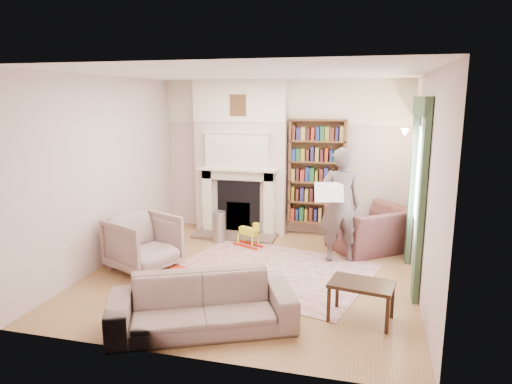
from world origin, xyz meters
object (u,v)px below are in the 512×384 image
(armchair_reading, at_px, (369,229))
(paraffin_heater, at_px, (219,227))
(sofa, at_px, (203,304))
(bookcase, at_px, (317,172))
(coffee_table, at_px, (361,301))
(armchair_left, at_px, (143,243))
(rocking_horse, at_px, (248,234))
(man_reading, at_px, (340,205))

(armchair_reading, xyz_separation_m, paraffin_heater, (-2.54, -0.16, -0.10))
(armchair_reading, distance_m, sofa, 3.55)
(armchair_reading, bearing_deg, sofa, 22.61)
(bookcase, bearing_deg, paraffin_heater, -151.78)
(sofa, relative_size, coffee_table, 2.84)
(armchair_left, relative_size, coffee_table, 1.25)
(coffee_table, relative_size, rocking_horse, 1.38)
(rocking_horse, bearing_deg, sofa, -60.54)
(bookcase, height_order, sofa, bookcase)
(bookcase, bearing_deg, armchair_left, -133.77)
(bookcase, distance_m, armchair_left, 3.32)
(rocking_horse, bearing_deg, armchair_left, -107.79)
(armchair_reading, height_order, man_reading, man_reading)
(man_reading, relative_size, paraffin_heater, 3.22)
(coffee_table, distance_m, rocking_horse, 2.91)
(man_reading, bearing_deg, armchair_left, 3.96)
(bookcase, distance_m, paraffin_heater, 2.00)
(armchair_reading, relative_size, sofa, 0.57)
(bookcase, height_order, armchair_reading, bookcase)
(sofa, height_order, paraffin_heater, sofa)
(armchair_reading, xyz_separation_m, man_reading, (-0.45, -0.60, 0.52))
(armchair_left, xyz_separation_m, sofa, (1.48, -1.46, -0.11))
(sofa, bearing_deg, coffee_table, -3.76)
(rocking_horse, bearing_deg, man_reading, 12.79)
(man_reading, xyz_separation_m, rocking_horse, (-1.53, 0.31, -0.66))
(bookcase, distance_m, armchair_reading, 1.43)
(armchair_reading, distance_m, coffee_table, 2.48)
(bookcase, xyz_separation_m, armchair_reading, (0.96, -0.68, -0.80))
(armchair_reading, height_order, paraffin_heater, armchair_reading)
(bookcase, height_order, coffee_table, bookcase)
(bookcase, xyz_separation_m, sofa, (-0.75, -3.79, -0.88))
(armchair_reading, distance_m, paraffin_heater, 2.55)
(sofa, xyz_separation_m, coffee_table, (1.66, 0.64, -0.07))
(man_reading, bearing_deg, coffee_table, 84.97)
(rocking_horse, bearing_deg, bookcase, 68.00)
(bookcase, distance_m, sofa, 3.97)
(sofa, bearing_deg, bookcase, 54.03)
(armchair_left, xyz_separation_m, rocking_horse, (1.22, 1.36, -0.18))
(bookcase, xyz_separation_m, coffee_table, (0.91, -3.16, -0.95))
(man_reading, distance_m, rocking_horse, 1.69)
(bookcase, bearing_deg, coffee_table, -73.95)
(armchair_left, xyz_separation_m, paraffin_heater, (0.66, 1.49, -0.12))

